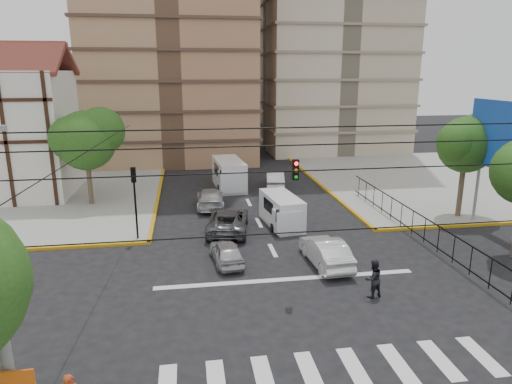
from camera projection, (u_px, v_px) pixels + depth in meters
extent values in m
plane|color=black|center=(293.00, 290.00, 21.40)|extent=(160.00, 160.00, 0.00)
cube|color=gray|center=(0.00, 195.00, 37.53)|extent=(26.00, 26.00, 0.15)
cube|color=gray|center=(449.00, 178.00, 43.43)|extent=(26.00, 26.00, 0.15)
cube|color=silver|center=(333.00, 371.00, 15.67)|extent=(12.00, 2.40, 0.01)
cube|color=silver|center=(287.00, 279.00, 22.54)|extent=(13.00, 0.40, 0.01)
cube|color=silver|center=(5.00, 135.00, 36.41)|extent=(10.00, 8.00, 10.00)
cube|color=maroon|center=(3.00, 59.00, 36.70)|extent=(10.80, 4.25, 2.65)
cylinder|color=slate|center=(476.00, 191.00, 30.63)|extent=(0.20, 0.20, 4.00)
cube|color=silver|center=(505.00, 136.00, 27.69)|extent=(0.25, 6.00, 4.00)
cube|color=blue|center=(502.00, 136.00, 27.66)|extent=(0.08, 6.20, 4.20)
cylinder|color=#473828|center=(461.00, 187.00, 31.48)|extent=(0.36, 0.36, 4.48)
sphere|color=#224F16|center=(466.00, 145.00, 30.73)|extent=(3.80, 3.80, 3.80)
sphere|color=#224F16|center=(477.00, 135.00, 31.01)|extent=(3.04, 3.04, 3.04)
sphere|color=#224F16|center=(459.00, 143.00, 30.28)|extent=(2.85, 2.85, 2.85)
cylinder|color=#473828|center=(89.00, 179.00, 34.37)|extent=(0.36, 0.36, 4.20)
sphere|color=#224F16|center=(86.00, 141.00, 33.62)|extent=(4.40, 4.40, 4.40)
sphere|color=#224F16|center=(101.00, 131.00, 33.90)|extent=(3.52, 3.52, 3.52)
sphere|color=#224F16|center=(72.00, 138.00, 33.15)|extent=(3.30, 3.30, 3.30)
cylinder|color=black|center=(136.00, 211.00, 27.21)|extent=(0.12, 0.12, 3.50)
cube|color=black|center=(133.00, 175.00, 26.64)|extent=(0.28, 0.22, 0.90)
sphere|color=#FF0C0C|center=(133.00, 170.00, 26.56)|extent=(0.17, 0.17, 0.17)
cube|color=black|center=(295.00, 170.00, 19.91)|extent=(0.28, 0.22, 0.90)
cylinder|color=black|center=(382.00, 228.00, 11.20)|extent=(18.00, 0.03, 0.03)
cube|color=silver|center=(281.00, 210.00, 30.26)|extent=(2.34, 4.62, 2.04)
cube|color=silver|center=(287.00, 221.00, 28.60)|extent=(1.81, 1.28, 1.42)
cube|color=black|center=(288.00, 215.00, 28.18)|extent=(1.64, 0.32, 0.80)
cylinder|color=black|center=(273.00, 228.00, 28.96)|extent=(0.25, 0.62, 0.62)
cylinder|color=black|center=(299.00, 227.00, 29.21)|extent=(0.25, 0.62, 0.62)
cylinder|color=black|center=(265.00, 215.00, 31.67)|extent=(0.25, 0.62, 0.62)
cylinder|color=black|center=(289.00, 214.00, 31.92)|extent=(0.25, 0.62, 0.62)
cube|color=silver|center=(229.00, 174.00, 39.91)|extent=(2.61, 5.58, 2.49)
cube|color=silver|center=(232.00, 181.00, 37.88)|extent=(2.16, 1.47, 1.73)
cube|color=black|center=(232.00, 175.00, 37.36)|extent=(2.01, 0.27, 0.98)
cylinder|color=black|center=(219.00, 189.00, 38.32)|extent=(0.25, 0.76, 0.76)
cylinder|color=black|center=(243.00, 188.00, 38.63)|extent=(0.25, 0.76, 0.76)
cylinder|color=black|center=(216.00, 179.00, 41.63)|extent=(0.25, 0.76, 0.76)
cylinder|color=black|center=(238.00, 179.00, 41.94)|extent=(0.25, 0.76, 0.76)
imported|color=#B6B6BB|center=(226.00, 252.00, 24.36)|extent=(1.82, 3.72, 1.22)
imported|color=white|center=(326.00, 251.00, 24.09)|extent=(1.87, 4.61, 1.49)
imported|color=#53555A|center=(228.00, 220.00, 29.14)|extent=(3.28, 5.64, 1.48)
imported|color=silver|center=(210.00, 198.00, 34.37)|extent=(2.19, 4.95, 1.41)
imported|color=#2A2B2D|center=(276.00, 194.00, 35.74)|extent=(1.79, 3.89, 1.29)
imported|color=silver|center=(275.00, 179.00, 40.18)|extent=(2.15, 4.49, 1.42)
imported|color=black|center=(373.00, 279.00, 20.58)|extent=(1.02, 0.88, 1.79)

